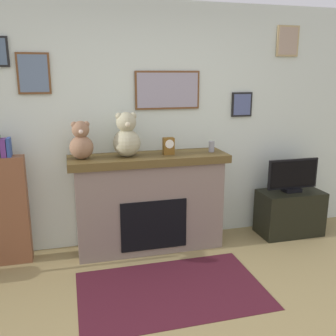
% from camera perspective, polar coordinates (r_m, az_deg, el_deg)
% --- Properties ---
extents(back_wall, '(5.20, 0.15, 2.60)m').
position_cam_1_polar(back_wall, '(4.17, -3.01, 6.38)').
color(back_wall, silver).
rests_on(back_wall, ground_plane).
extents(fireplace, '(1.66, 0.51, 1.04)m').
position_cam_1_polar(fireplace, '(4.07, -2.86, -5.10)').
color(fireplace, gray).
rests_on(fireplace, ground_plane).
extents(bookshelf, '(0.49, 0.16, 1.30)m').
position_cam_1_polar(bookshelf, '(4.05, -23.88, -5.37)').
color(bookshelf, brown).
rests_on(bookshelf, ground_plane).
extents(tv_stand, '(0.74, 0.40, 0.53)m').
position_cam_1_polar(tv_stand, '(4.72, 17.94, -6.44)').
color(tv_stand, black).
rests_on(tv_stand, ground_plane).
extents(television, '(0.62, 0.14, 0.39)m').
position_cam_1_polar(television, '(4.59, 18.37, -1.15)').
color(television, black).
rests_on(television, tv_stand).
extents(area_rug, '(1.63, 1.03, 0.01)m').
position_cam_1_polar(area_rug, '(3.50, 0.52, -17.97)').
color(area_rug, '#431520').
rests_on(area_rug, ground_plane).
extents(candle_jar, '(0.06, 0.06, 0.12)m').
position_cam_1_polar(candle_jar, '(4.10, 6.62, 3.25)').
color(candle_jar, gray).
rests_on(candle_jar, fireplace).
extents(mantel_clock, '(0.11, 0.09, 0.18)m').
position_cam_1_polar(mantel_clock, '(3.94, 0.08, 3.37)').
color(mantel_clock, brown).
rests_on(mantel_clock, fireplace).
extents(teddy_bear_cream, '(0.23, 0.23, 0.38)m').
position_cam_1_polar(teddy_bear_cream, '(3.80, -13.02, 3.85)').
color(teddy_bear_cream, '#896348').
rests_on(teddy_bear_cream, fireplace).
extents(teddy_bear_grey, '(0.28, 0.28, 0.45)m').
position_cam_1_polar(teddy_bear_grey, '(3.84, -6.29, 4.72)').
color(teddy_bear_grey, tan).
rests_on(teddy_bear_grey, fireplace).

